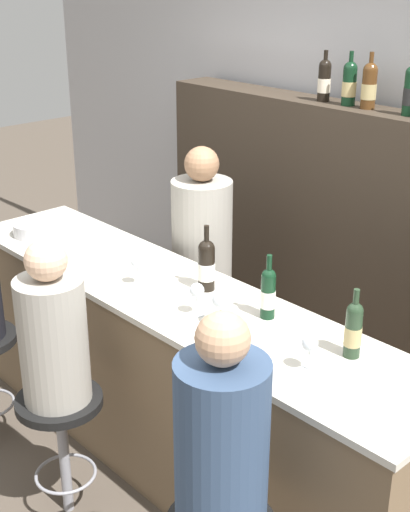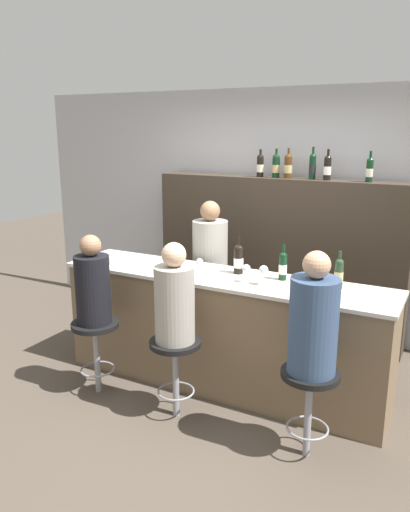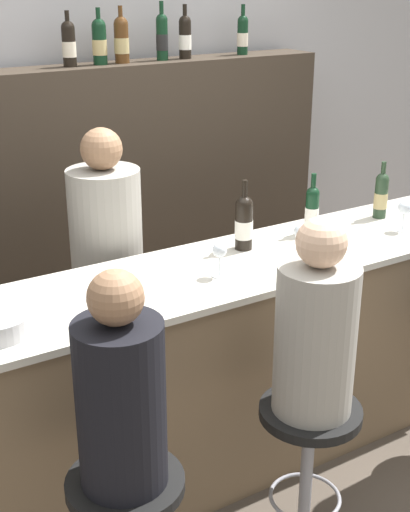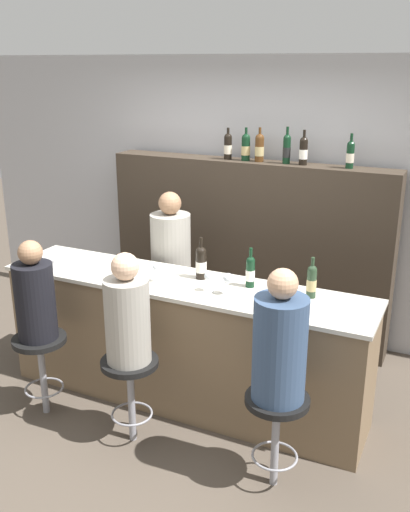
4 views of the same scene
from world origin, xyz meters
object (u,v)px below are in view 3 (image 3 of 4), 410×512
at_px(wine_glass_3, 405,209).
at_px(wine_glass_1, 301,233).
at_px(wine_bottle_backbar_2, 121,39).
at_px(wine_bottle_backbar_3, 162,36).
at_px(bar_stool_middle, 309,436).
at_px(bar_stool_left, 127,511).
at_px(bartender, 110,298).
at_px(wine_bottle_counter_1, 312,209).
at_px(guest_seated_left, 121,395).
at_px(wine_bottle_backbar_4, 185,37).
at_px(wine_bottle_counter_0, 244,222).
at_px(wine_bottle_counter_2, 381,195).
at_px(guest_seated_middle, 316,330).
at_px(wine_bottle_backbar_0, 69,43).
at_px(wine_glass_0, 220,252).
at_px(wine_bottle_backbar_1, 99,41).
at_px(wine_bottle_backbar_5, 243,34).
at_px(wine_glass_2, 327,225).

bearing_deg(wine_glass_3, wine_glass_1, -180.00).
xyz_separation_m(wine_bottle_backbar_2, wine_glass_1, (0.16, -1.40, -0.71)).
relative_size(wine_bottle_backbar_3, bar_stool_middle, 0.50).
relative_size(bar_stool_left, bartender, 0.41).
relative_size(wine_bottle_counter_1, wine_bottle_backbar_3, 0.93).
relative_size(wine_glass_1, guest_seated_left, 0.20).
distance_m(wine_bottle_backbar_4, bar_stool_middle, 2.40).
xyz_separation_m(wine_bottle_counter_0, wine_bottle_backbar_3, (0.25, 1.19, 0.70)).
bearing_deg(bar_stool_middle, wine_bottle_backbar_2, 84.63).
height_order(wine_bottle_backbar_3, wine_bottle_backbar_4, wine_bottle_backbar_3).
relative_size(wine_bottle_counter_2, guest_seated_middle, 0.38).
height_order(wine_bottle_backbar_2, guest_seated_left, wine_bottle_backbar_2).
distance_m(wine_bottle_counter_0, wine_bottle_counter_1, 0.39).
height_order(wine_bottle_backbar_0, bar_stool_middle, wine_bottle_backbar_0).
height_order(wine_bottle_backbar_4, wine_glass_0, wine_bottle_backbar_4).
height_order(wine_bottle_counter_0, wine_glass_0, wine_bottle_counter_0).
bearing_deg(bar_stool_middle, wine_bottle_counter_2, 35.58).
bearing_deg(wine_bottle_backbar_1, wine_bottle_backbar_2, 0.00).
xyz_separation_m(wine_bottle_counter_0, guest_seated_left, (-0.96, -0.73, -0.17)).
height_order(wine_bottle_counter_2, wine_bottle_backbar_0, wine_bottle_backbar_0).
distance_m(wine_glass_1, bar_stool_left, 1.38).
bearing_deg(wine_glass_1, wine_bottle_counter_0, 127.93).
xyz_separation_m(wine_bottle_counter_1, wine_bottle_backbar_1, (-0.52, 1.19, 0.70)).
distance_m(wine_glass_0, bar_stool_middle, 0.80).
bearing_deg(wine_bottle_backbar_0, wine_bottle_counter_1, -59.73).
bearing_deg(wine_glass_3, wine_bottle_counter_1, 152.75).
distance_m(wine_bottle_counter_2, wine_bottle_backbar_2, 1.62).
bearing_deg(wine_bottle_backbar_1, bar_stool_left, -113.27).
bearing_deg(wine_bottle_counter_1, wine_glass_3, -27.25).
relative_size(wine_bottle_counter_2, wine_glass_3, 1.94).
relative_size(wine_bottle_backbar_4, wine_glass_3, 1.98).
relative_size(wine_glass_3, guest_seated_left, 0.20).
relative_size(wine_bottle_backbar_3, wine_glass_1, 2.12).
height_order(wine_bottle_counter_0, guest_seated_middle, guest_seated_middle).
height_order(wine_glass_3, guest_seated_left, guest_seated_left).
distance_m(wine_bottle_counter_0, wine_glass_0, 0.33).
height_order(wine_bottle_backbar_4, guest_seated_left, wine_bottle_backbar_4).
height_order(wine_bottle_backbar_5, guest_seated_left, wine_bottle_backbar_5).
bearing_deg(bartender, wine_bottle_counter_2, -17.51).
height_order(bar_stool_middle, guest_seated_middle, guest_seated_middle).
bearing_deg(wine_glass_2, wine_bottle_counter_0, 146.12).
height_order(wine_glass_0, guest_seated_left, guest_seated_left).
bearing_deg(wine_bottle_backbar_1, bartender, -114.60).
bearing_deg(guest_seated_left, wine_bottle_counter_1, 28.43).
bearing_deg(bartender, wine_bottle_backbar_1, 65.40).
bearing_deg(wine_bottle_backbar_5, wine_glass_1, -114.33).
bearing_deg(wine_bottle_backbar_2, wine_bottle_backbar_4, -0.00).
relative_size(wine_bottle_backbar_2, wine_glass_1, 2.00).
relative_size(wine_bottle_counter_2, wine_bottle_backbar_2, 0.97).
xyz_separation_m(wine_bottle_counter_1, wine_bottle_counter_2, (0.45, 0.00, 0.00)).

